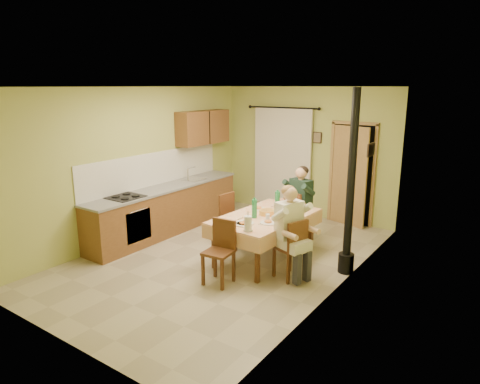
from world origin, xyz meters
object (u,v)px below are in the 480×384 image
Objects in this scene: chair_left at (234,230)px; stove_flue at (349,209)px; dining_table at (265,237)px; chair_near at (219,264)px; chair_right at (290,260)px; chair_far at (298,227)px; man_right at (290,222)px; man_far at (300,196)px.

chair_left is 2.21m from stove_flue.
dining_table is 1.15m from chair_near.
chair_right is (0.77, 0.74, -0.00)m from chair_near.
stove_flue reaches higher than chair_near.
dining_table is 2.06× the size of chair_right.
chair_far is 1.56m from chair_right.
chair_near is (-0.16, -2.18, -0.00)m from chair_far.
chair_right is 0.59m from man_right.
chair_right is at bearing -50.65° from man_far.
chair_near is 0.33× the size of stove_flue.
man_far is at bearing 88.76° from dining_table.
chair_near is 2.12m from stove_flue.
chair_left is (-0.86, -0.84, -0.00)m from chair_far.
chair_near is at bearing 32.00° from chair_left.
stove_flue is at bearing -15.02° from chair_far.
chair_far is at bearing 138.95° from chair_left.
man_far is at bearing 139.27° from chair_left.
man_right is at bearing 72.25° from chair_left.
chair_far is 1.62m from stove_flue.
man_far reaches higher than chair_far.
chair_far is at bearing -90.00° from man_far.
man_far is at bearing -99.84° from chair_near.
chair_near reaches higher than chair_right.
chair_left is 1.68m from man_right.
man_right is (0.67, -0.40, 0.50)m from dining_table.
man_right is at bearing -133.05° from stove_flue.
chair_left is at bearing 168.93° from dining_table.
chair_near reaches higher than dining_table.
chair_far is 1.02× the size of chair_left.
chair_right is at bearing -141.47° from chair_near.
dining_table is at bearing 80.24° from chair_left.
man_right is at bearing -50.99° from man_far.
stove_flue reaches higher than man_right.
man_far and man_right have the same top height.
man_far is (0.08, 1.05, 0.50)m from dining_table.
chair_left is (-1.46, 0.60, 0.00)m from chair_right.
man_right reaches higher than dining_table.
man_right is at bearing 90.00° from chair_right.
man_far reaches higher than dining_table.
man_far is 0.50× the size of stove_flue.
dining_table is at bearing 78.96° from man_right.
chair_far is 1.66m from man_right.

